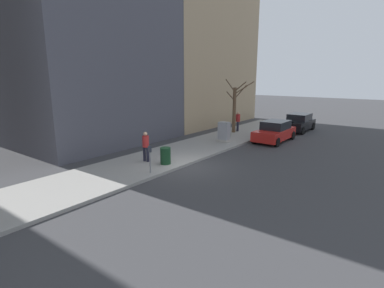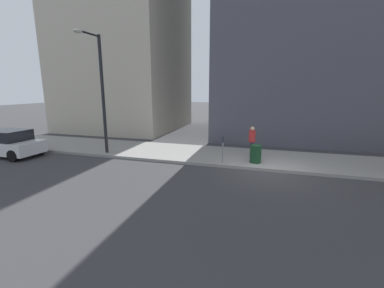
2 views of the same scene
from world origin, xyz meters
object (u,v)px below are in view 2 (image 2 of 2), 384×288
object	(u,v)px
parked_car_white	(7,143)
streetlamp	(99,85)
parking_meter	(223,146)
pedestrian_midblock	(252,140)
trash_bin	(256,154)

from	to	relation	value
parked_car_white	streetlamp	distance (m)	6.50
parked_car_white	parking_meter	size ratio (longest dim) A/B	3.13
pedestrian_midblock	streetlamp	bearing A→B (deg)	-81.96
parked_car_white	streetlamp	xyz separation A→B (m)	(1.55, -5.39, 3.28)
streetlamp	pedestrian_midblock	distance (m)	8.87
parking_meter	streetlamp	xyz separation A→B (m)	(-0.17, 6.86, 3.04)
parked_car_white	streetlamp	bearing A→B (deg)	-73.01
parking_meter	pedestrian_midblock	distance (m)	2.10
streetlamp	trash_bin	bearing A→B (deg)	-85.83
parking_meter	trash_bin	world-z (taller)	parking_meter
parked_car_white	pedestrian_midblock	bearing A→B (deg)	-75.19
parking_meter	streetlamp	distance (m)	7.51
parked_car_white	trash_bin	bearing A→B (deg)	-80.18
parked_car_white	parking_meter	world-z (taller)	parked_car_white
trash_bin	parked_car_white	bearing A→B (deg)	98.91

